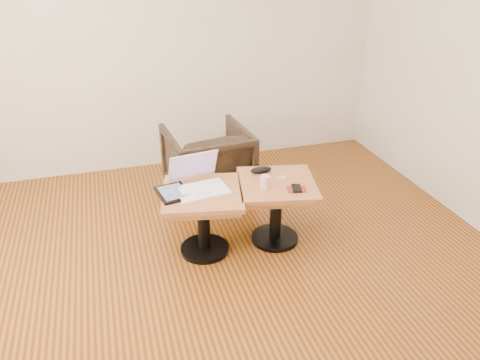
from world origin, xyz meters
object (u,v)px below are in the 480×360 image
object	(u,v)px
side_table_left	(203,207)
side_table_right	(276,197)
striped_cup	(265,182)
armchair	(208,162)
laptop	(199,182)

from	to	relation	value
side_table_left	side_table_right	xyz separation A→B (m)	(0.56, -0.02, 0.00)
side_table_left	striped_cup	distance (m)	0.49
side_table_right	armchair	distance (m)	0.94
side_table_right	striped_cup	bearing A→B (deg)	-140.72
side_table_right	laptop	xyz separation A→B (m)	(-0.58, 0.07, 0.18)
striped_cup	laptop	bearing A→B (deg)	164.96
side_table_right	armchair	xyz separation A→B (m)	(-0.33, 0.87, -0.06)
side_table_left	side_table_right	size ratio (longest dim) A/B	0.99
striped_cup	armchair	size ratio (longest dim) A/B	0.13
laptop	striped_cup	xyz separation A→B (m)	(0.46, -0.12, -0.00)
side_table_right	side_table_left	bearing A→B (deg)	-169.40
laptop	striped_cup	world-z (taller)	laptop
armchair	side_table_left	bearing A→B (deg)	69.52
side_table_left	laptop	distance (m)	0.19
striped_cup	side_table_right	bearing A→B (deg)	26.96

